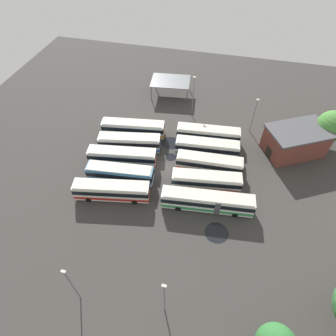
% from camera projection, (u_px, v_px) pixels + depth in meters
% --- Properties ---
extents(ground_plane, '(96.09, 96.09, 0.00)m').
position_uv_depth(ground_plane, '(166.00, 167.00, 54.10)').
color(ground_plane, '#383533').
extents(bus_row0_slot0, '(12.72, 3.67, 3.36)m').
position_uv_depth(bus_row0_slot0, '(208.00, 134.00, 57.67)').
color(bus_row0_slot0, silver).
rests_on(bus_row0_slot0, ground_plane).
extents(bus_row0_slot1, '(12.22, 3.59, 3.36)m').
position_uv_depth(bus_row0_slot1, '(207.00, 148.00, 55.05)').
color(bus_row0_slot1, silver).
rests_on(bus_row0_slot1, ground_plane).
extents(bus_row0_slot2, '(11.98, 3.16, 3.36)m').
position_uv_depth(bus_row0_slot2, '(209.00, 164.00, 52.18)').
color(bus_row0_slot2, silver).
rests_on(bus_row0_slot2, ground_plane).
extents(bus_row0_slot3, '(12.13, 4.16, 3.36)m').
position_uv_depth(bus_row0_slot3, '(206.00, 181.00, 49.40)').
color(bus_row0_slot3, silver).
rests_on(bus_row0_slot3, ground_plane).
extents(bus_row0_slot4, '(15.14, 4.08, 3.36)m').
position_uv_depth(bus_row0_slot4, '(208.00, 201.00, 46.49)').
color(bus_row0_slot4, silver).
rests_on(bus_row0_slot4, ground_plane).
extents(bus_row1_slot0, '(12.99, 4.35, 3.36)m').
position_uv_depth(bus_row1_slot0, '(133.00, 128.00, 58.98)').
color(bus_row1_slot0, silver).
rests_on(bus_row1_slot0, ground_plane).
extents(bus_row1_slot1, '(12.20, 4.69, 3.36)m').
position_uv_depth(bus_row1_slot1, '(130.00, 142.00, 56.06)').
color(bus_row1_slot1, silver).
rests_on(bus_row1_slot1, ground_plane).
extents(bus_row1_slot2, '(12.85, 4.45, 3.36)m').
position_uv_depth(bus_row1_slot2, '(122.00, 156.00, 53.41)').
color(bus_row1_slot2, silver).
rests_on(bus_row1_slot2, ground_plane).
extents(bus_row1_slot3, '(11.91, 3.75, 3.36)m').
position_uv_depth(bus_row1_slot3, '(120.00, 174.00, 50.53)').
color(bus_row1_slot3, teal).
rests_on(bus_row1_slot3, ground_plane).
extents(bus_row1_slot4, '(12.92, 4.77, 3.36)m').
position_uv_depth(bus_row1_slot4, '(112.00, 190.00, 47.98)').
color(bus_row1_slot4, silver).
rests_on(bus_row1_slot4, ground_plane).
extents(depot_building, '(13.21, 11.57, 5.45)m').
position_uv_depth(depot_building, '(295.00, 141.00, 54.89)').
color(depot_building, brown).
rests_on(depot_building, ground_plane).
extents(maintenance_shelter, '(9.76, 7.40, 3.70)m').
position_uv_depth(maintenance_shelter, '(171.00, 81.00, 67.97)').
color(maintenance_shelter, slate).
rests_on(maintenance_shelter, ground_plane).
extents(lamp_post_far_corner, '(0.56, 0.28, 9.61)m').
position_uv_depth(lamp_post_far_corner, '(193.00, 95.00, 60.96)').
color(lamp_post_far_corner, slate).
rests_on(lamp_post_far_corner, ground_plane).
extents(lamp_post_by_building, '(0.56, 0.28, 8.58)m').
position_uv_depth(lamp_post_by_building, '(72.00, 284.00, 34.57)').
color(lamp_post_by_building, slate).
rests_on(lamp_post_by_building, ground_plane).
extents(lamp_post_near_entrance, '(0.56, 0.28, 7.96)m').
position_uv_depth(lamp_post_near_entrance, '(254.00, 114.00, 57.85)').
color(lamp_post_near_entrance, slate).
rests_on(lamp_post_near_entrance, ground_plane).
extents(lamp_post_mid_lot, '(0.56, 0.28, 8.53)m').
position_uv_depth(lamp_post_mid_lot, '(164.00, 298.00, 33.54)').
color(lamp_post_mid_lot, slate).
rests_on(lamp_post_mid_lot, ground_plane).
extents(tree_northwest, '(5.91, 5.91, 7.81)m').
position_uv_depth(tree_northwest, '(332.00, 126.00, 54.65)').
color(tree_northwest, brown).
rests_on(tree_northwest, ground_plane).
extents(puddle_near_shelter, '(3.94, 3.94, 0.01)m').
position_uv_depth(puddle_near_shelter, '(143.00, 159.00, 55.44)').
color(puddle_near_shelter, black).
rests_on(puddle_near_shelter, ground_plane).
extents(puddle_between_rows, '(3.76, 3.76, 0.01)m').
position_uv_depth(puddle_between_rows, '(171.00, 143.00, 58.52)').
color(puddle_between_rows, black).
rests_on(puddle_between_rows, ground_plane).
extents(puddle_back_corner, '(3.75, 3.75, 0.01)m').
position_uv_depth(puddle_back_corner, '(217.00, 233.00, 44.58)').
color(puddle_back_corner, black).
rests_on(puddle_back_corner, ground_plane).
extents(puddle_centre_drain, '(2.15, 2.15, 0.01)m').
position_uv_depth(puddle_centre_drain, '(171.00, 157.00, 55.79)').
color(puddle_centre_drain, black).
rests_on(puddle_centre_drain, ground_plane).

